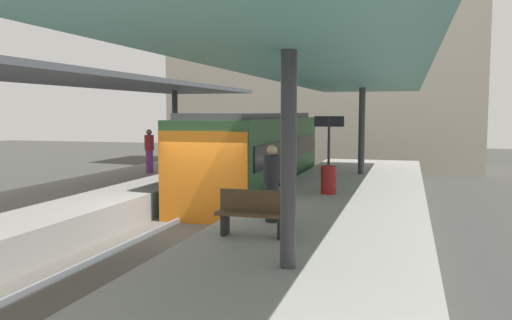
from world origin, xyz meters
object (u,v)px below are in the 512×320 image
platform_bench (254,211)px  platform_sign (329,135)px  commuter_train (255,155)px  litter_bin (328,180)px  passenger_mid_platform (149,150)px  passenger_near_bench (272,182)px

platform_bench → platform_sign: (0.45, 6.63, 1.16)m
commuter_train → platform_sign: commuter_train is taller
commuter_train → platform_bench: (2.73, -9.51, -0.26)m
platform_bench → litter_bin: 5.61m
platform_bench → litter_bin: platform_bench is taller
passenger_mid_platform → passenger_near_bench: bearing=-48.3°
platform_bench → platform_sign: 6.75m
platform_sign → platform_bench: bearing=-93.8°
platform_sign → passenger_mid_platform: 7.66m
litter_bin → passenger_mid_platform: passenger_mid_platform is taller
platform_bench → passenger_near_bench: bearing=89.4°
commuter_train → platform_bench: size_ratio=7.59×
platform_sign → passenger_near_bench: (-0.43, -5.30, -0.77)m
platform_bench → passenger_mid_platform: passenger_mid_platform is taller
platform_bench → passenger_mid_platform: size_ratio=0.84×
platform_sign → passenger_mid_platform: platform_sign is taller
platform_sign → passenger_near_bench: platform_sign is taller
commuter_train → litter_bin: size_ratio=13.28×
platform_sign → litter_bin: 1.62m
commuter_train → litter_bin: 5.16m
commuter_train → passenger_near_bench: bearing=-71.5°
platform_sign → passenger_mid_platform: size_ratio=1.32×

